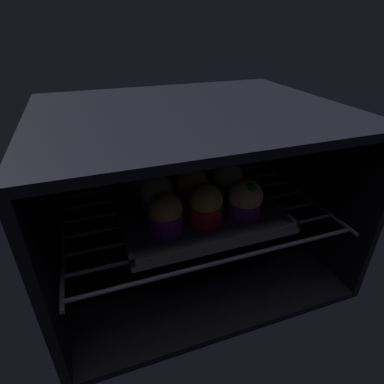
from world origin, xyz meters
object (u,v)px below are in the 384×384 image
muffin_row0_col1 (207,205)px  muffin_row1_col1 (191,186)px  muffin_row0_col0 (166,214)px  muffin_row0_col2 (245,199)px  baking_tray (192,203)px  muffin_row2_col1 (180,169)px  muffin_row2_col0 (144,175)px  muffin_row2_col2 (215,166)px  muffin_row1_col2 (227,180)px  muffin_row1_col0 (156,193)px

muffin_row0_col1 → muffin_row1_col1: size_ratio=0.93×
muffin_row0_col0 → muffin_row1_col1: muffin_row1_col1 is taller
muffin_row0_col0 → muffin_row0_col2: bearing=-0.8°
baking_tray → muffin_row0_col2: 12.62cm
muffin_row0_col0 → muffin_row2_col1: 18.59cm
muffin_row0_col2 → muffin_row2_col0: size_ratio=0.94×
muffin_row0_col1 → muffin_row0_col2: (7.98, -0.45, -0.06)cm
muffin_row0_col2 → muffin_row2_col2: muffin_row2_col2 is taller
muffin_row1_col2 → muffin_row2_col2: size_ratio=0.97×
muffin_row0_col2 → muffin_row2_col1: (-8.14, 16.91, 0.31)cm
muffin_row0_col1 → muffin_row2_col2: (8.37, 15.98, -0.00)cm
muffin_row0_col0 → muffin_row2_col1: muffin_row2_col1 is taller
muffin_row0_col2 → muffin_row1_col1: (-8.45, 8.72, 0.18)cm
baking_tray → muffin_row2_col1: bearing=89.4°
muffin_row1_col2 → baking_tray: bearing=-179.0°
muffin_row1_col0 → muffin_row2_col2: 18.37cm
muffin_row0_col1 → muffin_row1_col1: bearing=93.2°
muffin_row0_col2 → muffin_row2_col2: bearing=88.7°
muffin_row1_col0 → muffin_row2_col2: same height
muffin_row0_col1 → muffin_row1_col0: muffin_row1_col0 is taller
muffin_row0_col0 → muffin_row0_col1: (8.36, 0.22, 0.06)cm
baking_tray → muffin_row2_col0: 12.82cm
muffin_row0_col1 → muffin_row1_col0: bearing=136.0°
muffin_row2_col0 → baking_tray: bearing=-45.0°
muffin_row0_col1 → muffin_row1_col1: (-0.46, 8.26, 0.13)cm
baking_tray → muffin_row0_col1: bearing=-88.3°
muffin_row0_col1 → muffin_row1_col2: size_ratio=1.00×
muffin_row0_col2 → muffin_row0_col1: bearing=176.7°
baking_tray → muffin_row2_col2: bearing=42.4°
muffin_row0_col0 → muffin_row1_col0: bearing=88.1°
muffin_row2_col1 → muffin_row2_col2: (8.52, -0.47, -0.26)cm
muffin_row1_col1 → muffin_row1_col2: muffin_row1_col1 is taller
baking_tray → muffin_row0_col0: size_ratio=4.06×
muffin_row0_col1 → muffin_row1_col2: bearing=45.4°
baking_tray → muffin_row0_col0: bearing=-134.3°
baking_tray → muffin_row2_col1: (0.08, 8.34, 4.58)cm
baking_tray → muffin_row1_col1: muffin_row1_col1 is taller
muffin_row1_col0 → muffin_row1_col2: bearing=1.5°
muffin_row0_col0 → muffin_row2_col0: size_ratio=0.95×
muffin_row1_col0 → muffin_row1_col1: 7.65cm
baking_tray → muffin_row0_col1: (0.24, -8.12, 4.32)cm
muffin_row2_col0 → muffin_row0_col1: bearing=-62.3°
muffin_row2_col1 → muffin_row2_col2: muffin_row2_col1 is taller
muffin_row1_col2 → muffin_row1_col1: bearing=-180.0°
muffin_row0_col2 → muffin_row1_col2: size_ratio=0.97×
muffin_row1_col1 → muffin_row1_col0: bearing=-176.7°
muffin_row0_col2 → muffin_row1_col0: (-16.08, 8.28, 0.07)cm
muffin_row0_col1 → muffin_row2_col1: muffin_row2_col1 is taller
baking_tray → muffin_row0_col2: bearing=-46.2°
muffin_row0_col0 → muffin_row2_col0: bearing=91.3°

